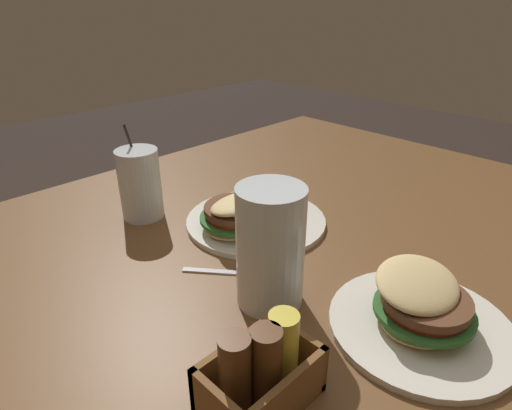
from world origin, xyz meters
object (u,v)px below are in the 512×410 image
at_px(beer_glass, 270,249).
at_px(meal_plate_far, 421,311).
at_px(meal_plate_near, 248,215).
at_px(juice_glass, 140,187).
at_px(spoon, 263,272).
at_px(condiment_caddy, 261,375).

xyz_separation_m(beer_glass, meal_plate_far, (-0.10, 0.18, -0.06)).
relative_size(meal_plate_near, beer_glass, 1.51).
distance_m(beer_glass, juice_glass, 0.36).
height_order(beer_glass, meal_plate_far, beer_glass).
relative_size(meal_plate_near, juice_glass, 1.47).
distance_m(spoon, meal_plate_far, 0.24).
xyz_separation_m(juice_glass, condiment_caddy, (0.15, 0.47, -0.02)).
bearing_deg(meal_plate_far, condiment_caddy, -16.46).
height_order(spoon, condiment_caddy, condiment_caddy).
bearing_deg(meal_plate_far, beer_glass, -62.00).
bearing_deg(beer_glass, spoon, -127.00).
relative_size(spoon, meal_plate_far, 0.60).
distance_m(beer_glass, spoon, 0.10).
bearing_deg(condiment_caddy, beer_glass, -139.57).
bearing_deg(spoon, condiment_caddy, -85.21).
height_order(meal_plate_near, beer_glass, beer_glass).
bearing_deg(condiment_caddy, meal_plate_near, -131.82).
bearing_deg(condiment_caddy, spoon, -136.45).
bearing_deg(meal_plate_far, spoon, -74.88).
relative_size(beer_glass, juice_glass, 0.97).
bearing_deg(condiment_caddy, meal_plate_far, 163.54).
xyz_separation_m(spoon, meal_plate_far, (-0.06, 0.23, 0.02)).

